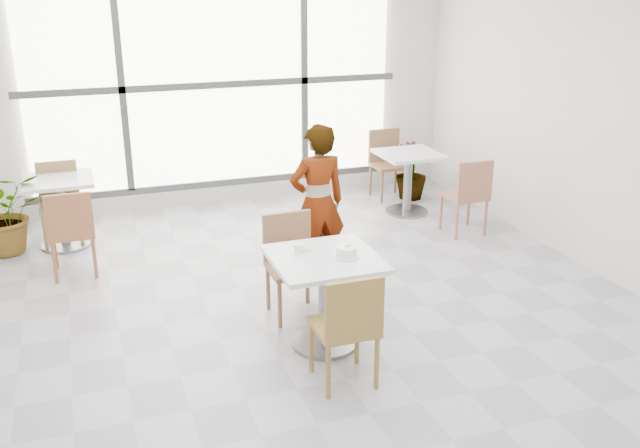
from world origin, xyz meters
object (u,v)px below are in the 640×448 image
object	(u,v)px
chair_near	(348,323)
coffee_cup	(299,248)
oatmeal_bowl	(346,251)
plant_left	(5,213)
bg_table_left	(61,203)
person	(318,203)
bg_table_right	(408,174)
bg_chair_right_near	(469,192)
bg_chair_left_near	(71,228)
chair_far	(291,257)
bg_chair_left_far	(60,197)
bg_chair_right_far	(387,159)
plant_right	(411,171)
main_table	(325,284)

from	to	relation	value
chair_near	coffee_cup	size ratio (longest dim) A/B	5.47
oatmeal_bowl	plant_left	world-z (taller)	plant_left
bg_table_left	person	bearing A→B (deg)	-36.26
chair_near	bg_table_left	size ratio (longest dim) A/B	1.16
bg_table_right	chair_near	bearing A→B (deg)	-122.26
bg_chair_right_near	bg_chair_left_near	bearing A→B (deg)	-3.35
chair_far	bg_chair_left_far	world-z (taller)	same
bg_chair_left_far	bg_chair_right_near	size ratio (longest dim) A/B	1.00
bg_chair_right_far	plant_right	world-z (taller)	bg_chair_right_far
person	plant_right	xyz separation A→B (m)	(1.96, 1.95, -0.39)
main_table	coffee_cup	size ratio (longest dim) A/B	5.03
chair_far	bg_chair_left_near	distance (m)	2.22
chair_far	person	bearing A→B (deg)	52.94
chair_near	person	distance (m)	1.91
coffee_cup	bg_chair_left_near	xyz separation A→B (m)	(-1.67, 1.86, -0.28)
main_table	person	xyz separation A→B (m)	(0.37, 1.23, 0.23)
coffee_cup	main_table	bearing A→B (deg)	-44.53
bg_table_left	bg_chair_left_far	xyz separation A→B (m)	(-0.01, 0.16, 0.01)
main_table	chair_near	xyz separation A→B (m)	(-0.05, -0.61, -0.02)
bg_chair_left_far	coffee_cup	bearing A→B (deg)	-58.84
main_table	chair_near	distance (m)	0.61
oatmeal_bowl	plant_right	bearing A→B (deg)	56.10
chair_far	bg_chair_left_far	bearing A→B (deg)	127.25
person	bg_chair_right_near	world-z (taller)	person
person	coffee_cup	bearing A→B (deg)	60.37
main_table	chair_far	distance (m)	0.65
plant_right	coffee_cup	bearing A→B (deg)	-129.26
bg_chair_left_near	person	bearing A→B (deg)	160.43
bg_table_left	plant_left	xyz separation A→B (m)	(-0.55, 0.02, -0.06)
bg_chair_left_near	bg_chair_left_far	world-z (taller)	same
chair_far	coffee_cup	xyz separation A→B (m)	(-0.08, -0.49, 0.28)
chair_near	bg_chair_right_near	xyz separation A→B (m)	(2.36, 2.38, 0.00)
person	bg_table_left	world-z (taller)	person
coffee_cup	bg_table_left	xyz separation A→B (m)	(-1.75, 2.76, -0.29)
person	bg_chair_right_near	bearing A→B (deg)	-168.33
bg_chair_left_near	bg_table_left	bearing A→B (deg)	-84.46
chair_near	chair_far	distance (m)	1.25
person	bg_table_left	bearing A→B (deg)	-40.04
chair_far	bg_chair_left_near	size ratio (longest dim) A/B	1.00
bg_table_right	bg_chair_left_near	distance (m)	3.91
bg_table_left	bg_chair_right_far	world-z (taller)	bg_chair_right_far
main_table	plant_left	bearing A→B (deg)	130.02
main_table	bg_chair_right_far	size ratio (longest dim) A/B	0.92
oatmeal_bowl	plant_left	distance (m)	3.98
chair_far	plant_right	world-z (taller)	chair_far
chair_near	plant_right	distance (m)	4.48
main_table	coffee_cup	distance (m)	0.33
chair_near	bg_table_left	distance (m)	3.98
bg_table_left	plant_left	bearing A→B (deg)	177.83
person	plant_right	size ratio (longest dim) A/B	2.07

